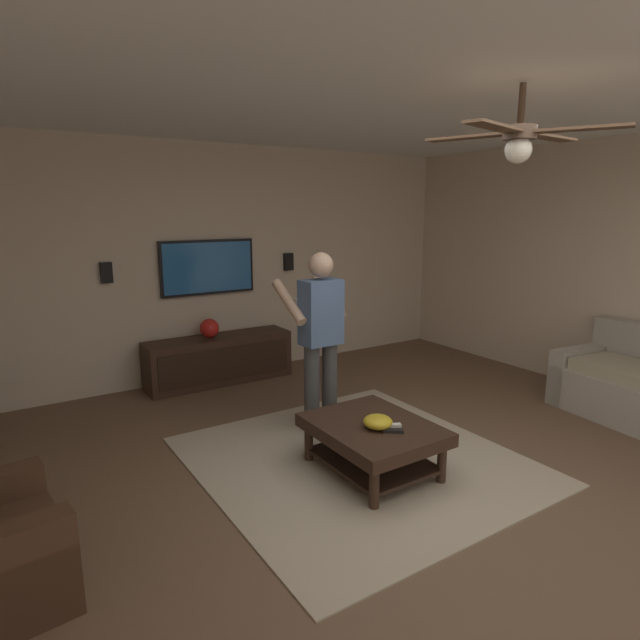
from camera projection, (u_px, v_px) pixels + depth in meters
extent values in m
plane|color=brown|center=(435.00, 502.00, 3.68)|extent=(8.55, 8.55, 0.00)
cube|color=#C6B299|center=(224.00, 262.00, 6.36)|extent=(0.10, 6.65, 2.76)
cube|color=white|center=(457.00, 71.00, 3.10)|extent=(7.32, 6.65, 0.10)
cube|color=tan|center=(357.00, 460.00, 4.28)|extent=(2.53, 2.40, 0.01)
cube|color=#A89E8E|center=(582.00, 373.00, 5.62)|extent=(0.27, 0.85, 0.58)
cube|color=#332116|center=(373.00, 429.00, 4.04)|extent=(1.00, 0.80, 0.10)
cylinder|color=#332116|center=(371.00, 426.00, 4.60)|extent=(0.07, 0.07, 0.30)
cylinder|color=#332116|center=(309.00, 443.00, 4.26)|extent=(0.07, 0.07, 0.30)
cylinder|color=#332116|center=(442.00, 464.00, 3.91)|extent=(0.07, 0.07, 0.30)
cylinder|color=#332116|center=(374.00, 489.00, 3.57)|extent=(0.07, 0.07, 0.30)
cube|color=black|center=(372.00, 459.00, 4.09)|extent=(0.88, 0.68, 0.03)
cube|color=#332116|center=(219.00, 359.00, 6.19)|extent=(0.44, 1.70, 0.55)
cube|color=black|center=(227.00, 364.00, 6.01)|extent=(0.01, 1.56, 0.39)
cube|color=black|center=(208.00, 267.00, 6.17)|extent=(0.05, 1.13, 0.64)
cube|color=#235D9D|center=(209.00, 267.00, 6.15)|extent=(0.01, 1.07, 0.58)
cylinder|color=#3F3F3F|center=(330.00, 385.00, 4.87)|extent=(0.14, 0.14, 0.82)
cylinder|color=#3F3F3F|center=(312.00, 389.00, 4.76)|extent=(0.14, 0.14, 0.82)
cube|color=slate|center=(321.00, 312.00, 4.67)|extent=(0.24, 0.37, 0.58)
sphere|color=tan|center=(321.00, 265.00, 4.58)|extent=(0.22, 0.22, 0.22)
cylinder|color=tan|center=(329.00, 297.00, 4.92)|extent=(0.48, 0.11, 0.37)
cylinder|color=tan|center=(289.00, 302.00, 4.67)|extent=(0.48, 0.11, 0.37)
cube|color=white|center=(297.00, 307.00, 4.97)|extent=(0.04, 0.05, 0.16)
ellipsoid|color=gold|center=(378.00, 422.00, 3.93)|extent=(0.22, 0.22, 0.10)
cube|color=white|center=(391.00, 426.00, 3.96)|extent=(0.10, 0.15, 0.02)
cube|color=black|center=(393.00, 431.00, 3.87)|extent=(0.13, 0.14, 0.02)
sphere|color=red|center=(209.00, 328.00, 6.07)|extent=(0.22, 0.22, 0.22)
cube|color=black|center=(288.00, 262.00, 6.76)|extent=(0.06, 0.12, 0.22)
cube|color=black|center=(106.00, 273.00, 5.57)|extent=(0.06, 0.12, 0.22)
cylinder|color=#4C3828|center=(521.00, 108.00, 3.13)|extent=(0.04, 0.04, 0.28)
cylinder|color=#4C3828|center=(520.00, 133.00, 3.16)|extent=(0.20, 0.20, 0.08)
sphere|color=silver|center=(518.00, 150.00, 3.18)|extent=(0.16, 0.16, 0.16)
cube|color=brown|center=(469.00, 137.00, 3.36)|extent=(0.57, 0.29, 0.02)
cube|color=brown|center=(496.00, 127.00, 2.93)|extent=(0.25, 0.57, 0.02)
cube|color=brown|center=(579.00, 129.00, 3.00)|extent=(0.55, 0.37, 0.02)
cube|color=brown|center=(547.00, 137.00, 3.35)|extent=(0.17, 0.57, 0.02)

